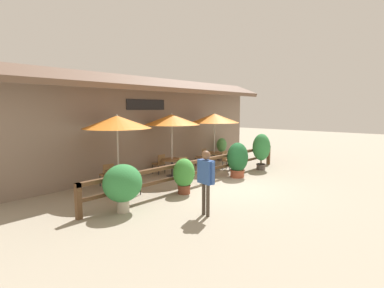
% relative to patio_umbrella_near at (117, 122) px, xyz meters
% --- Properties ---
extents(ground_plane, '(60.00, 60.00, 0.00)m').
position_rel_patio_umbrella_near_xyz_m(ground_plane, '(2.86, -2.56, -2.38)').
color(ground_plane, '#9E937F').
extents(building_facade, '(14.28, 1.49, 4.23)m').
position_rel_patio_umbrella_near_xyz_m(building_facade, '(2.86, 1.54, -0.22)').
color(building_facade, gray).
rests_on(building_facade, ground).
extents(patio_railing, '(10.40, 0.14, 0.95)m').
position_rel_patio_umbrella_near_xyz_m(patio_railing, '(2.86, -1.51, -1.69)').
color(patio_railing, brown).
rests_on(patio_railing, ground).
extents(patio_umbrella_near, '(2.33, 2.33, 2.63)m').
position_rel_patio_umbrella_near_xyz_m(patio_umbrella_near, '(0.00, 0.00, 0.00)').
color(patio_umbrella_near, '#B7B2A8').
rests_on(patio_umbrella_near, ground).
extents(dining_table_near, '(0.90, 0.90, 0.73)m').
position_rel_patio_umbrella_near_xyz_m(dining_table_near, '(-0.00, 0.00, -1.80)').
color(dining_table_near, brown).
rests_on(dining_table_near, ground).
extents(chair_near_streetside, '(0.51, 0.51, 0.86)m').
position_rel_patio_umbrella_near_xyz_m(chair_near_streetside, '(-0.05, -0.74, -1.90)').
color(chair_near_streetside, olive).
rests_on(chair_near_streetside, ground).
extents(chair_near_wallside, '(0.49, 0.49, 0.86)m').
position_rel_patio_umbrella_near_xyz_m(chair_near_wallside, '(0.03, 0.73, -1.90)').
color(chair_near_wallside, olive).
rests_on(chair_near_wallside, ground).
extents(patio_umbrella_middle, '(2.33, 2.33, 2.63)m').
position_rel_patio_umbrella_near_xyz_m(patio_umbrella_middle, '(2.83, 0.25, 0.00)').
color(patio_umbrella_middle, '#B7B2A8').
rests_on(patio_umbrella_middle, ground).
extents(dining_table_middle, '(0.90, 0.90, 0.73)m').
position_rel_patio_umbrella_near_xyz_m(dining_table_middle, '(2.83, 0.25, -1.80)').
color(dining_table_middle, brown).
rests_on(dining_table_middle, ground).
extents(chair_middle_streetside, '(0.51, 0.51, 0.86)m').
position_rel_patio_umbrella_near_xyz_m(chair_middle_streetside, '(2.84, -0.48, -1.90)').
color(chair_middle_streetside, olive).
rests_on(chair_middle_streetside, ground).
extents(chair_middle_wallside, '(0.43, 0.43, 0.86)m').
position_rel_patio_umbrella_near_xyz_m(chair_middle_wallside, '(2.78, 0.97, -1.90)').
color(chair_middle_wallside, olive).
rests_on(chair_middle_wallside, ground).
extents(patio_umbrella_far, '(2.33, 2.33, 2.63)m').
position_rel_patio_umbrella_near_xyz_m(patio_umbrella_far, '(5.49, 0.05, 0.00)').
color(patio_umbrella_far, '#B7B2A8').
rests_on(patio_umbrella_far, ground).
extents(dining_table_far, '(0.90, 0.90, 0.73)m').
position_rel_patio_umbrella_near_xyz_m(dining_table_far, '(5.49, 0.05, -1.80)').
color(dining_table_far, brown).
rests_on(dining_table_far, ground).
extents(chair_far_streetside, '(0.46, 0.46, 0.86)m').
position_rel_patio_umbrella_near_xyz_m(chair_far_streetside, '(5.49, -0.68, -1.90)').
color(chair_far_streetside, olive).
rests_on(chair_far_streetside, ground).
extents(chair_far_wallside, '(0.50, 0.50, 0.86)m').
position_rel_patio_umbrella_near_xyz_m(chair_far_wallside, '(5.44, 0.78, -1.90)').
color(chair_far_wallside, olive).
rests_on(chair_far_wallside, ground).
extents(potted_plant_broad_leaf, '(0.76, 0.69, 1.19)m').
position_rel_patio_umbrella_near_xyz_m(potted_plant_broad_leaf, '(1.25, -1.92, -1.73)').
color(potted_plant_broad_leaf, brown).
rests_on(potted_plant_broad_leaf, ground).
extents(potted_plant_tall_tropical, '(1.10, 0.99, 1.33)m').
position_rel_patio_umbrella_near_xyz_m(potted_plant_tall_tropical, '(-1.18, -1.91, -1.59)').
color(potted_plant_tall_tropical, '#B7AD99').
rests_on(potted_plant_tall_tropical, ground).
extents(potted_plant_small_flowering, '(0.93, 0.84, 1.45)m').
position_rel_patio_umbrella_near_xyz_m(potted_plant_small_flowering, '(4.49, -1.92, -1.62)').
color(potted_plant_small_flowering, '#9E4C33').
rests_on(potted_plant_small_flowering, ground).
extents(potted_plant_corner_fern, '(0.88, 0.79, 1.68)m').
position_rel_patio_umbrella_near_xyz_m(potted_plant_corner_fern, '(6.53, -1.89, -1.37)').
color(potted_plant_corner_fern, '#564C47').
rests_on(potted_plant_corner_fern, ground).
extents(potted_plant_entrance_palm, '(0.59, 0.56, 1.23)m').
position_rel_patio_umbrella_near_xyz_m(potted_plant_entrance_palm, '(7.38, 0.99, -1.74)').
color(potted_plant_entrance_palm, '#564C47').
rests_on(potted_plant_entrance_palm, ground).
extents(pedestrian, '(0.30, 0.60, 1.75)m').
position_rel_patio_umbrella_near_xyz_m(pedestrian, '(0.12, -3.77, -1.26)').
color(pedestrian, '#42382D').
rests_on(pedestrian, ground).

